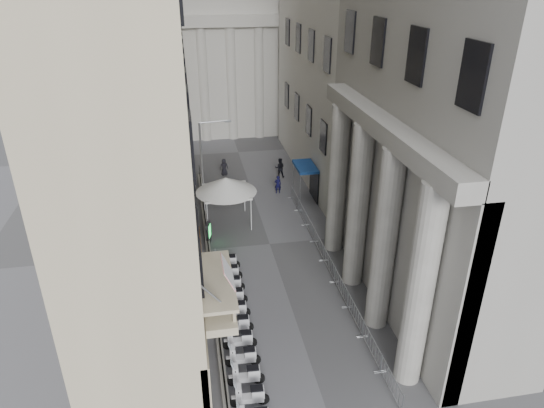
{
  "coord_description": "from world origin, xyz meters",
  "views": [
    {
      "loc": [
        -5.02,
        -9.67,
        17.4
      ],
      "look_at": [
        -0.34,
        16.4,
        4.5
      ],
      "focal_mm": 32.0,
      "sensor_mm": 36.0,
      "label": 1
    }
  ],
  "objects_px": {
    "street_lamp": "(205,161)",
    "pedestrian_b": "(280,168)",
    "info_kiosk": "(208,233)",
    "security_tent": "(227,185)",
    "pedestrian_a": "(278,185)"
  },
  "relations": [
    {
      "from": "security_tent",
      "to": "pedestrian_a",
      "type": "bearing_deg",
      "value": 44.12
    },
    {
      "from": "street_lamp",
      "to": "info_kiosk",
      "type": "height_order",
      "value": "street_lamp"
    },
    {
      "from": "pedestrian_a",
      "to": "pedestrian_b",
      "type": "xyz_separation_m",
      "value": [
        0.83,
        3.44,
        0.13
      ]
    },
    {
      "from": "security_tent",
      "to": "info_kiosk",
      "type": "height_order",
      "value": "security_tent"
    },
    {
      "from": "pedestrian_b",
      "to": "security_tent",
      "type": "bearing_deg",
      "value": 64.92
    },
    {
      "from": "info_kiosk",
      "to": "pedestrian_b",
      "type": "relative_size",
      "value": 0.86
    },
    {
      "from": "pedestrian_b",
      "to": "info_kiosk",
      "type": "bearing_deg",
      "value": 66.15
    },
    {
      "from": "street_lamp",
      "to": "info_kiosk",
      "type": "bearing_deg",
      "value": -100.12
    },
    {
      "from": "street_lamp",
      "to": "pedestrian_a",
      "type": "xyz_separation_m",
      "value": [
        6.1,
        2.82,
        -3.59
      ]
    },
    {
      "from": "street_lamp",
      "to": "pedestrian_a",
      "type": "bearing_deg",
      "value": 17.93
    },
    {
      "from": "street_lamp",
      "to": "pedestrian_a",
      "type": "relative_size",
      "value": 4.67
    },
    {
      "from": "security_tent",
      "to": "pedestrian_a",
      "type": "distance_m",
      "value": 6.96
    },
    {
      "from": "street_lamp",
      "to": "pedestrian_b",
      "type": "xyz_separation_m",
      "value": [
        6.93,
        6.26,
        -3.46
      ]
    },
    {
      "from": "info_kiosk",
      "to": "pedestrian_b",
      "type": "xyz_separation_m",
      "value": [
        7.19,
        10.88,
        0.12
      ]
    },
    {
      "from": "info_kiosk",
      "to": "pedestrian_a",
      "type": "distance_m",
      "value": 9.79
    }
  ]
}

